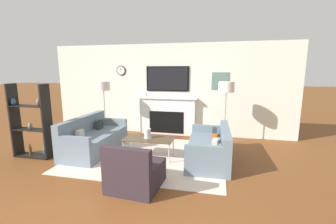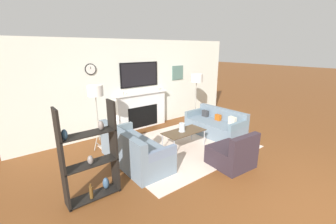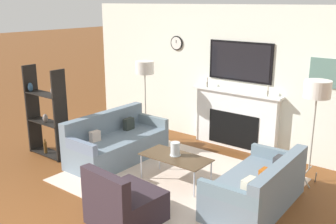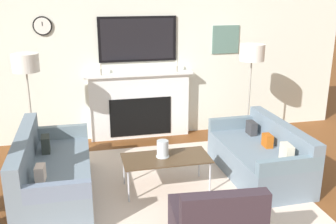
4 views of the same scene
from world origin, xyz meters
name	(u,v)px [view 2 (image 2 of 4)]	position (x,y,z in m)	size (l,w,h in m)	color
ground_plane	(320,216)	(0.00, 0.00, 0.00)	(60.00, 60.00, 0.00)	brown
fireplace_wall	(140,90)	(0.00, 5.14, 1.22)	(7.37, 0.28, 2.70)	silver
area_rug	(180,146)	(0.00, 3.20, 0.01)	(3.36, 2.69, 0.01)	beige
couch_left	(133,151)	(-1.38, 3.20, 0.29)	(0.84, 1.86, 0.83)	slate
couch_right	(216,126)	(1.37, 3.20, 0.27)	(0.88, 1.69, 0.73)	slate
armchair	(232,155)	(0.21, 1.77, 0.26)	(0.85, 0.86, 0.79)	#30252D
coffee_table	(184,132)	(0.03, 3.11, 0.41)	(1.10, 0.54, 0.44)	#4C3823
hurricane_candle	(182,128)	(-0.01, 3.14, 0.53)	(0.17, 0.17, 0.22)	silver
floor_lamp_left	(95,92)	(-1.68, 4.35, 1.46)	(0.37, 0.37, 1.63)	#9E998E
floor_lamp_right	(197,79)	(1.68, 4.35, 1.49)	(0.39, 0.39, 1.65)	#9E998E
shelf_unit	(91,157)	(-2.51, 2.59, 0.75)	(0.88, 0.28, 1.64)	black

